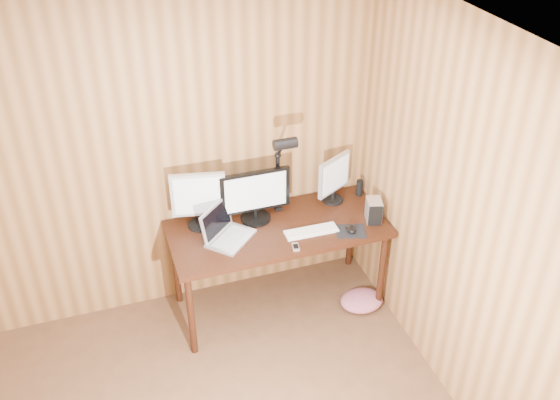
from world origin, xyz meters
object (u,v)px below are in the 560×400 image
monitor_left (199,199)px  monitor_center (255,195)px  laptop (225,231)px  speaker (360,188)px  desk_lamp (282,163)px  keyboard (311,231)px  mouse (351,229)px  monitor_right (334,178)px  desk (275,235)px  phone (296,247)px  hard_drive (374,210)px

monitor_left → monitor_center: bearing=5.4°
monitor_left → laptop: 0.30m
speaker → desk_lamp: size_ratio=0.18×
laptop → keyboard: laptop is taller
monitor_left → mouse: monitor_left is taller
monitor_center → speaker: (0.88, 0.07, -0.15)m
monitor_left → mouse: bearing=-10.4°
keyboard → speaker: size_ratio=3.04×
monitor_center → desk_lamp: (0.20, -0.01, 0.24)m
monitor_right → speaker: (0.23, 0.02, -0.14)m
desk → monitor_center: 0.36m
phone → monitor_right: bearing=55.8°
desk → mouse: 0.59m
monitor_left → monitor_right: bearing=12.0°
monitor_right → keyboard: 0.50m
desk → keyboard: 0.32m
monitor_center → hard_drive: (0.83, -0.29, -0.13)m
speaker → desk_lamp: (-0.68, -0.08, 0.39)m
speaker → keyboard: bearing=-146.9°
mouse → monitor_left: bearing=173.7°
monitor_center → monitor_left: size_ratio=1.18×
monitor_right → speaker: bearing=-24.8°
speaker → mouse: bearing=-121.4°
monitor_left → speaker: monitor_left is taller
desk → speaker: 0.79m
monitor_right → keyboard: bearing=-161.6°
mouse → hard_drive: 0.24m
monitor_right → phone: monitor_right is taller
phone → speaker: size_ratio=0.76×
mouse → desk_lamp: size_ratio=0.15×
desk → monitor_center: monitor_center is taller
keyboard → mouse: size_ratio=3.56×
monitor_center → monitor_left: 0.41m
monitor_center → keyboard: bearing=-40.6°
laptop → desk: bearing=-33.3°
monitor_center → monitor_right: (0.64, 0.05, -0.01)m
monitor_center → desk: bearing=-32.5°
mouse → phone: bearing=-157.1°
monitor_center → hard_drive: size_ratio=2.92×
desk → speaker: speaker is taller
monitor_left → keyboard: monitor_left is taller
hard_drive → phone: 0.68m
hard_drive → speaker: size_ratio=1.39×
monitor_center → mouse: monitor_center is taller
monitor_center → monitor_left: bearing=173.6°
monitor_center → phone: size_ratio=5.31×
desk → mouse: bearing=-31.0°
keyboard → mouse: bearing=-15.8°
desk → monitor_left: size_ratio=3.61×
monitor_center → monitor_left: (-0.41, 0.05, 0.03)m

